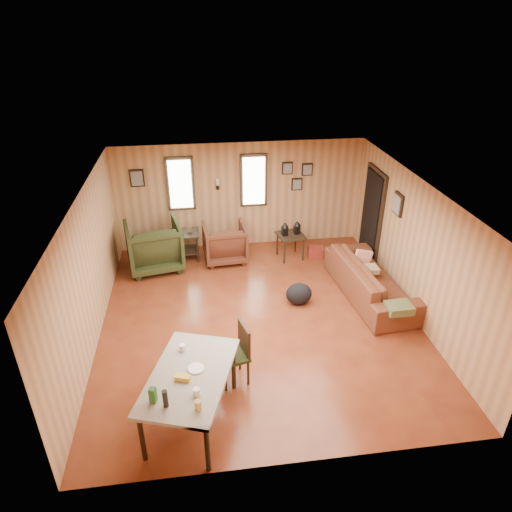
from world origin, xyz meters
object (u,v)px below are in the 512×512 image
at_px(recliner_brown, 225,241).
at_px(recliner_green, 154,244).
at_px(sofa, 372,274).
at_px(dining_table, 189,379).
at_px(end_table, 185,241).
at_px(side_table, 291,233).

height_order(recliner_brown, recliner_green, recliner_green).
xyz_separation_m(sofa, dining_table, (-3.42, -2.63, 0.26)).
height_order(end_table, dining_table, dining_table).
distance_m(recliner_green, end_table, 0.73).
height_order(sofa, side_table, sofa).
relative_size(side_table, dining_table, 0.48).
distance_m(sofa, recliner_brown, 3.20).
xyz_separation_m(recliner_brown, end_table, (-0.85, 0.19, -0.03)).
relative_size(sofa, side_table, 2.79).
height_order(sofa, recliner_brown, sofa).
relative_size(recliner_brown, side_table, 1.04).
distance_m(sofa, dining_table, 4.32).
bearing_deg(dining_table, end_table, 109.13).
relative_size(recliner_brown, dining_table, 0.50).
distance_m(end_table, side_table, 2.31).
distance_m(recliner_green, side_table, 2.92).
bearing_deg(recliner_brown, side_table, 172.15).
bearing_deg(side_table, recliner_brown, 176.30).
xyz_separation_m(end_table, side_table, (2.29, -0.28, 0.17)).
height_order(recliner_brown, end_table, recliner_brown).
bearing_deg(dining_table, side_table, 81.25).
bearing_deg(end_table, recliner_brown, -12.66).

